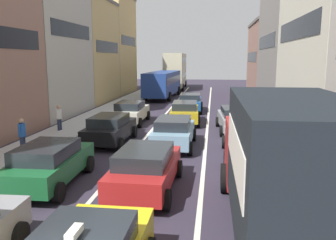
{
  "coord_description": "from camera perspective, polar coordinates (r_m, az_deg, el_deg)",
  "views": [
    {
      "loc": [
        2.01,
        -3.45,
        4.37
      ],
      "look_at": [
        0.0,
        12.0,
        1.6
      ],
      "focal_mm": 37.09,
      "sensor_mm": 36.0,
      "label": 1
    }
  ],
  "objects": [
    {
      "name": "lane_stripe_right",
      "position": [
        23.86,
        6.54,
        -0.52
      ],
      "size": [
        0.16,
        60.0,
        0.01
      ],
      "primitive_type": "cube",
      "color": "silver",
      "rests_on": "ground"
    },
    {
      "name": "pedestrian_far_sidewalk",
      "position": [
        21.64,
        -17.46,
        0.51
      ],
      "size": [
        0.34,
        0.54,
        1.66
      ],
      "rotation": [
        0.0,
        0.0,
        6.17
      ],
      "color": "#262D47",
      "rests_on": "ground"
    },
    {
      "name": "hatchback_centre_lane_third",
      "position": [
        17.21,
        0.95,
        -1.9
      ],
      "size": [
        2.06,
        4.3,
        1.49
      ],
      "rotation": [
        0.0,
        0.0,
        1.57
      ],
      "color": "#759EB7",
      "rests_on": "ground"
    },
    {
      "name": "building_row_left",
      "position": [
        29.05,
        -21.94,
        12.06
      ],
      "size": [
        7.2,
        43.9,
        12.31
      ],
      "rotation": [
        0.0,
        0.0,
        1.57
      ],
      "color": "tan",
      "rests_on": "ground"
    },
    {
      "name": "bus_far_queue_secondary",
      "position": [
        50.44,
        1.25,
        8.34
      ],
      "size": [
        2.99,
        10.56,
        5.06
      ],
      "rotation": [
        0.0,
        0.0,
        1.6
      ],
      "color": "#BFB793",
      "rests_on": "ground"
    },
    {
      "name": "sedan_left_lane_third",
      "position": [
        18.27,
        -9.49,
        -1.33
      ],
      "size": [
        2.08,
        4.31,
        1.49
      ],
      "rotation": [
        0.0,
        0.0,
        1.56
      ],
      "color": "black",
      "rests_on": "ground"
    },
    {
      "name": "pedestrian_mid_sidewalk",
      "position": [
        17.39,
        -22.85,
        -2.08
      ],
      "size": [
        0.34,
        0.54,
        1.66
      ],
      "rotation": [
        0.0,
        0.0,
        3.17
      ],
      "color": "#262D47",
      "rests_on": "ground"
    },
    {
      "name": "sidewalk_left",
      "position": [
        25.38,
        -12.77,
        0.08
      ],
      "size": [
        2.6,
        64.0,
        0.14
      ],
      "primitive_type": "cube",
      "color": "#B6B6B6",
      "rests_on": "ground"
    },
    {
      "name": "wagon_right_lane_far",
      "position": [
        21.27,
        10.99,
        0.23
      ],
      "size": [
        2.3,
        4.41,
        1.49
      ],
      "rotation": [
        0.0,
        0.0,
        1.64
      ],
      "color": "gray",
      "rests_on": "ground"
    },
    {
      "name": "bus_mid_queue_primary",
      "position": [
        38.9,
        -0.83,
        6.24
      ],
      "size": [
        3.1,
        10.59,
        2.9
      ],
      "rotation": [
        0.0,
        0.0,
        1.53
      ],
      "color": "navy",
      "rests_on": "ground"
    },
    {
      "name": "sedan_right_lane_behind_truck",
      "position": [
        15.81,
        12.79,
        -3.23
      ],
      "size": [
        2.06,
        4.3,
        1.49
      ],
      "rotation": [
        0.0,
        0.0,
        1.57
      ],
      "color": "silver",
      "rests_on": "ground"
    },
    {
      "name": "lane_stripe_left",
      "position": [
        24.14,
        -1.55,
        -0.34
      ],
      "size": [
        0.16,
        60.0,
        0.01
      ],
      "primitive_type": "cube",
      "color": "silver",
      "rests_on": "ground"
    },
    {
      "name": "removalist_box_truck",
      "position": [
        8.64,
        18.48,
        -6.57
      ],
      "size": [
        2.74,
        7.72,
        3.58
      ],
      "rotation": [
        0.0,
        0.0,
        1.58
      ],
      "color": "#A51E1E",
      "rests_on": "ground"
    },
    {
      "name": "sedan_centre_lane_second",
      "position": [
        11.63,
        -3.68,
        -7.84
      ],
      "size": [
        2.14,
        4.34,
        1.49
      ],
      "rotation": [
        0.0,
        0.0,
        1.55
      ],
      "color": "#A51E1E",
      "rests_on": "ground"
    },
    {
      "name": "sedan_centre_lane_fifth",
      "position": [
        28.89,
        3.66,
        2.96
      ],
      "size": [
        2.14,
        4.34,
        1.49
      ],
      "rotation": [
        0.0,
        0.0,
        1.59
      ],
      "color": "#194C8C",
      "rests_on": "ground"
    },
    {
      "name": "wagon_left_lane_second",
      "position": [
        12.81,
        -18.96,
        -6.69
      ],
      "size": [
        2.16,
        4.35,
        1.49
      ],
      "rotation": [
        0.0,
        0.0,
        1.6
      ],
      "color": "#19592D",
      "rests_on": "ground"
    },
    {
      "name": "building_row_right",
      "position": [
        26.36,
        25.28,
        10.53
      ],
      "size": [
        7.2,
        43.9,
        11.09
      ],
      "rotation": [
        0.0,
        0.0,
        -1.57
      ],
      "color": "#936B5B",
      "rests_on": "ground"
    },
    {
      "name": "coupe_centre_lane_fourth",
      "position": [
        23.58,
        2.78,
        1.36
      ],
      "size": [
        2.22,
        4.38,
        1.49
      ],
      "rotation": [
        0.0,
        0.0,
        1.62
      ],
      "color": "#B29319",
      "rests_on": "ground"
    },
    {
      "name": "sedan_left_lane_fourth",
      "position": [
        23.72,
        -6.17,
        1.36
      ],
      "size": [
        2.07,
        4.31,
        1.49
      ],
      "rotation": [
        0.0,
        0.0,
        1.57
      ],
      "color": "beige",
      "rests_on": "ground"
    }
  ]
}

